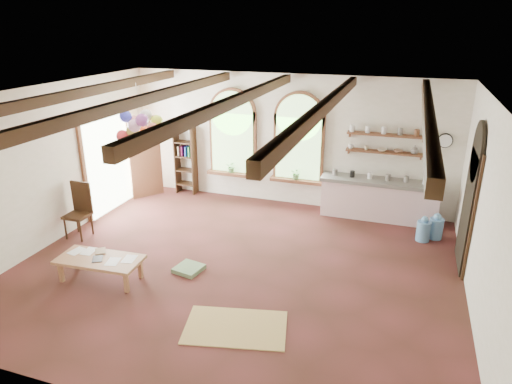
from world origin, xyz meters
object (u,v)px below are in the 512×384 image
at_px(side_chair, 79,222).
at_px(balloon_cluster, 139,126).
at_px(coffee_table, 100,261).
at_px(kitchen_counter, 379,199).

bearing_deg(side_chair, balloon_cluster, 28.81).
relative_size(side_chair, balloon_cluster, 1.02).
height_order(coffee_table, balloon_cluster, balloon_cluster).
bearing_deg(balloon_cluster, side_chair, -151.19).
relative_size(kitchen_counter, side_chair, 2.28).
bearing_deg(kitchen_counter, side_chair, -153.02).
bearing_deg(kitchen_counter, coffee_table, -135.38).
bearing_deg(balloon_cluster, kitchen_counter, 26.49).
xyz_separation_m(coffee_table, balloon_cluster, (-0.27, 2.03, 1.97)).
height_order(side_chair, balloon_cluster, balloon_cluster).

